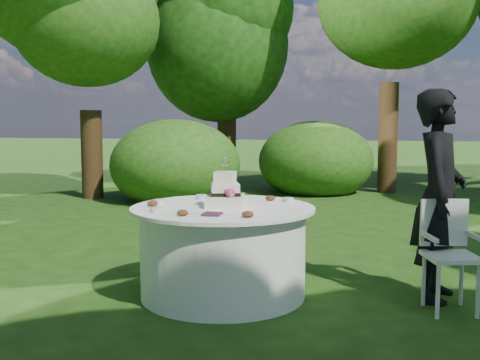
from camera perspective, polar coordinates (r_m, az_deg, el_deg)
name	(u,v)px	position (r m, az deg, el deg)	size (l,w,h in m)	color
ground	(223,295)	(4.94, -1.73, -11.58)	(80.00, 80.00, 0.00)	#1E3B10
napkins	(212,214)	(4.32, -2.85, -3.48)	(0.14, 0.14, 0.02)	#4E213F
feather_plume	(177,212)	(4.44, -6.43, -3.30)	(0.48, 0.07, 0.01)	white
guest	(439,195)	(4.94, 19.58, -1.48)	(0.64, 0.42, 1.76)	black
table	(223,251)	(4.83, -1.74, -7.19)	(1.56, 1.56, 0.77)	white
cake	(225,194)	(4.72, -1.52, -1.39)	(0.34, 0.34, 0.42)	silver
chair	(448,246)	(4.75, 20.38, -6.26)	(0.47, 0.46, 0.87)	white
votives	(203,202)	(4.91, -3.81, -2.22)	(1.18, 0.93, 0.04)	silver
petal_cups	(214,207)	(4.60, -2.64, -2.71)	(1.01, 1.07, 0.05)	#562D16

